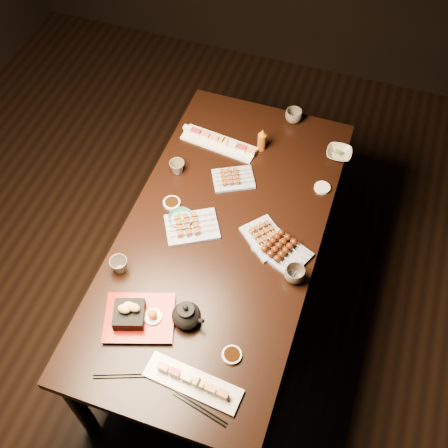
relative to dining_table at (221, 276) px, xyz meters
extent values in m
plane|color=black|center=(-0.33, -0.27, -0.38)|extent=(5.00, 5.00, 0.00)
cube|color=black|center=(0.00, 0.00, 0.00)|extent=(1.03, 1.86, 0.75)
imported|color=#2B8665|center=(-0.20, 0.01, 0.39)|extent=(0.15, 0.15, 0.04)
imported|color=beige|center=(0.41, 0.66, 0.39)|extent=(0.13, 0.13, 0.03)
imported|color=brown|center=(-0.36, -0.32, 0.41)|extent=(0.10, 0.10, 0.07)
imported|color=brown|center=(0.38, -0.12, 0.41)|extent=(0.10, 0.10, 0.07)
imported|color=brown|center=(-0.33, 0.29, 0.41)|extent=(0.08, 0.08, 0.07)
imported|color=brown|center=(0.13, 0.83, 0.41)|extent=(0.10, 0.10, 0.07)
cylinder|color=brown|center=(0.02, 0.58, 0.44)|extent=(0.06, 0.06, 0.13)
cylinder|color=white|center=(-0.28, 0.09, 0.38)|extent=(0.10, 0.10, 0.01)
cylinder|color=white|center=(0.38, 0.42, 0.38)|extent=(0.09, 0.09, 0.01)
cylinder|color=white|center=(0.24, -0.54, 0.38)|extent=(0.10, 0.10, 0.01)
cylinder|color=white|center=(-0.34, 0.55, 0.38)|extent=(0.11, 0.11, 0.01)
camera|label=1|loc=(0.49, -1.38, 2.52)|focal=45.00mm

